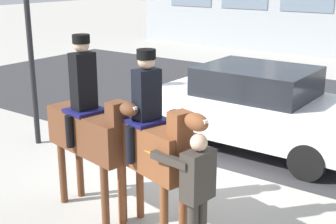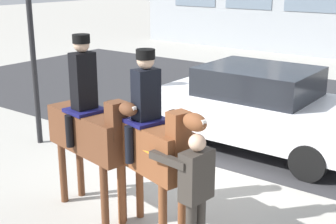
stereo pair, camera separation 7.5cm
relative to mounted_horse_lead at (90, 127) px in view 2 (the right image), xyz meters
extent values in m
plane|color=#9E9B93|center=(0.45, 2.00, -1.33)|extent=(80.00, 80.00, 0.00)
cube|color=#2D2D30|center=(0.45, 6.75, -1.32)|extent=(22.59, 8.50, 0.01)
cube|color=#59331E|center=(-0.03, 0.01, -0.08)|extent=(1.57, 0.71, 0.57)
cylinder|color=#59331E|center=(0.54, 0.06, -0.85)|extent=(0.11, 0.11, 0.96)
cylinder|color=#59331E|center=(0.48, -0.25, -0.85)|extent=(0.11, 0.11, 0.96)
cylinder|color=#59331E|center=(-0.54, 0.26, -0.85)|extent=(0.11, 0.11, 0.96)
cylinder|color=#59331E|center=(-0.59, -0.05, -0.85)|extent=(0.11, 0.11, 0.96)
cube|color=#59331E|center=(0.63, -0.12, 0.25)|extent=(0.24, 0.27, 0.50)
cube|color=#382314|center=(0.51, -0.10, 0.27)|extent=(0.05, 0.09, 0.45)
ellipsoid|color=#59331E|center=(0.88, -0.17, 0.46)|extent=(0.32, 0.25, 0.17)
cube|color=silver|center=(0.97, -0.18, 0.48)|extent=(0.11, 0.07, 0.07)
cylinder|color=#382314|center=(-0.81, 0.15, -0.18)|extent=(0.09, 0.09, 0.55)
cube|color=#14144C|center=(-0.10, 0.02, 0.23)|extent=(0.54, 0.56, 0.05)
cube|color=black|center=(-0.10, 0.02, 0.65)|extent=(0.28, 0.36, 0.79)
sphere|color=#D1A889|center=(-0.10, 0.02, 1.16)|extent=(0.22, 0.22, 0.22)
cylinder|color=black|center=(-0.10, 0.02, 1.24)|extent=(0.24, 0.24, 0.12)
cylinder|color=black|center=(-0.05, 0.28, -0.02)|extent=(0.11, 0.11, 0.46)
cylinder|color=black|center=(-0.15, -0.25, -0.02)|extent=(0.11, 0.11, 0.46)
cube|color=brown|center=(1.08, 0.01, -0.04)|extent=(1.41, 0.79, 0.61)
cylinder|color=brown|center=(1.58, 0.03, -0.84)|extent=(0.11, 0.11, 0.98)
cylinder|color=brown|center=(1.50, -0.27, -0.84)|extent=(0.11, 0.11, 0.98)
cylinder|color=brown|center=(0.66, 0.29, -0.84)|extent=(0.11, 0.11, 0.98)
cylinder|color=brown|center=(0.57, 0.00, -0.84)|extent=(0.11, 0.11, 0.98)
cube|color=brown|center=(1.65, -0.15, 0.30)|extent=(0.26, 0.29, 0.51)
cube|color=black|center=(1.53, -0.11, 0.32)|extent=(0.06, 0.09, 0.46)
ellipsoid|color=brown|center=(1.92, -0.23, 0.51)|extent=(0.38, 0.28, 0.21)
cube|color=silver|center=(2.02, -0.25, 0.53)|extent=(0.13, 0.08, 0.08)
cylinder|color=black|center=(0.39, 0.21, -0.15)|extent=(0.09, 0.09, 0.55)
cube|color=#14144C|center=(1.01, 0.03, 0.28)|extent=(0.52, 0.57, 0.05)
cube|color=black|center=(1.01, 0.03, 0.63)|extent=(0.30, 0.37, 0.64)
sphere|color=#D1A889|center=(1.01, 0.03, 1.06)|extent=(0.22, 0.22, 0.22)
cylinder|color=black|center=(1.01, 0.03, 1.14)|extent=(0.24, 0.24, 0.12)
cylinder|color=black|center=(1.09, 0.29, 0.02)|extent=(0.11, 0.11, 0.49)
cylinder|color=black|center=(0.94, -0.23, 0.02)|extent=(0.11, 0.11, 0.49)
cube|color=#332D28|center=(1.98, -0.26, -0.11)|extent=(0.27, 0.43, 0.60)
sphere|color=#D1A889|center=(1.98, -0.26, 0.29)|extent=(0.20, 0.20, 0.20)
cube|color=#332D28|center=(1.69, -0.40, 0.05)|extent=(0.56, 0.16, 0.09)
cone|color=orange|center=(1.34, -0.36, 0.05)|extent=(0.18, 0.07, 0.04)
cube|color=silver|center=(0.83, 3.86, -0.61)|extent=(4.27, 1.94, 0.78)
cube|color=black|center=(0.72, 3.86, 0.05)|extent=(2.14, 1.71, 0.56)
cylinder|color=black|center=(2.16, 2.96, -1.00)|extent=(0.65, 0.23, 0.65)
cylinder|color=black|center=(-0.49, 2.96, -1.00)|extent=(0.65, 0.23, 0.65)
cylinder|color=black|center=(-0.49, 4.75, -1.00)|extent=(0.65, 0.23, 0.65)
cylinder|color=black|center=(-3.02, 1.42, 0.20)|extent=(0.11, 0.11, 3.06)
camera|label=1|loc=(4.58, -4.41, 2.11)|focal=50.00mm
camera|label=2|loc=(4.64, -4.37, 2.11)|focal=50.00mm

